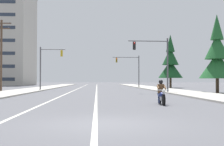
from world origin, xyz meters
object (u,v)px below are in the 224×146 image
conifer_tree_right_verge_near (217,57)px  conifer_tree_right_verge_far (170,63)px  motorcycle_with_rider (161,95)px  traffic_signal_near_right (156,57)px  traffic_signal_near_left (47,62)px  utility_pole_left_near (1,53)px  traffic_signal_mid_right (131,66)px

conifer_tree_right_verge_near → conifer_tree_right_verge_far: bearing=88.8°
motorcycle_with_rider → traffic_signal_near_right: (2.91, 16.30, 3.49)m
traffic_signal_near_left → utility_pole_left_near: 7.45m
motorcycle_with_rider → conifer_tree_right_verge_far: 40.94m
traffic_signal_mid_right → conifer_tree_right_verge_far: size_ratio=0.61×
traffic_signal_mid_right → conifer_tree_right_verge_near: bearing=-74.7°
utility_pole_left_near → traffic_signal_near_right: bearing=-12.8°
conifer_tree_right_verge_near → motorcycle_with_rider: bearing=-121.6°
traffic_signal_mid_right → conifer_tree_right_verge_far: conifer_tree_right_verge_far is taller
traffic_signal_near_left → motorcycle_with_rider: bearing=-67.4°
conifer_tree_right_verge_near → traffic_signal_mid_right: bearing=105.3°
traffic_signal_mid_right → conifer_tree_right_verge_near: 25.93m
traffic_signal_mid_right → utility_pole_left_near: utility_pole_left_near is taller
motorcycle_with_rider → traffic_signal_near_right: 16.92m
utility_pole_left_near → traffic_signal_mid_right: bearing=47.5°
traffic_signal_mid_right → utility_pole_left_near: (-18.44, -20.14, 0.72)m
conifer_tree_right_verge_far → conifer_tree_right_verge_near: bearing=-91.2°
traffic_signal_near_right → conifer_tree_right_verge_far: size_ratio=0.61×
traffic_signal_near_right → traffic_signal_mid_right: same height
traffic_signal_near_left → conifer_tree_right_verge_near: bearing=-27.2°
conifer_tree_right_verge_near → conifer_tree_right_verge_far: (0.51, 23.80, 0.59)m
motorcycle_with_rider → traffic_signal_mid_right: traffic_signal_mid_right is taller
traffic_signal_near_left → conifer_tree_right_verge_far: conifer_tree_right_verge_far is taller
traffic_signal_mid_right → motorcycle_with_rider: bearing=-93.9°
motorcycle_with_rider → utility_pole_left_near: bearing=127.3°
traffic_signal_near_right → conifer_tree_right_verge_far: (7.24, 23.15, 0.57)m
conifer_tree_right_verge_near → traffic_signal_near_left: bearing=152.8°
motorcycle_with_rider → conifer_tree_right_verge_near: 18.70m
motorcycle_with_rider → conifer_tree_right_verge_near: (9.64, 15.65, 3.47)m
motorcycle_with_rider → traffic_signal_near_right: bearing=79.9°
utility_pole_left_near → motorcycle_with_rider: bearing=-52.7°
motorcycle_with_rider → traffic_signal_near_left: 28.57m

